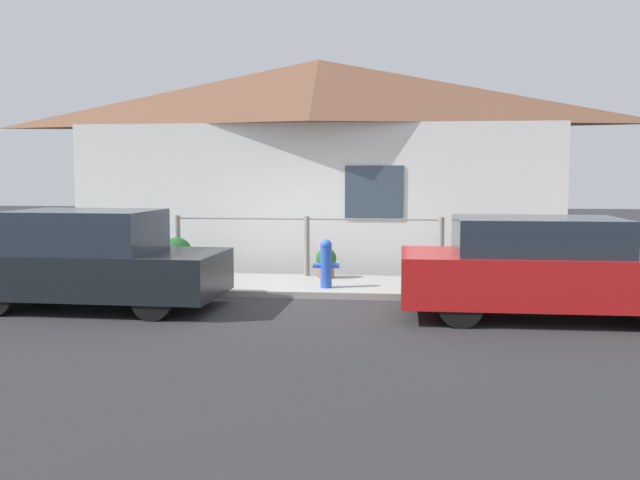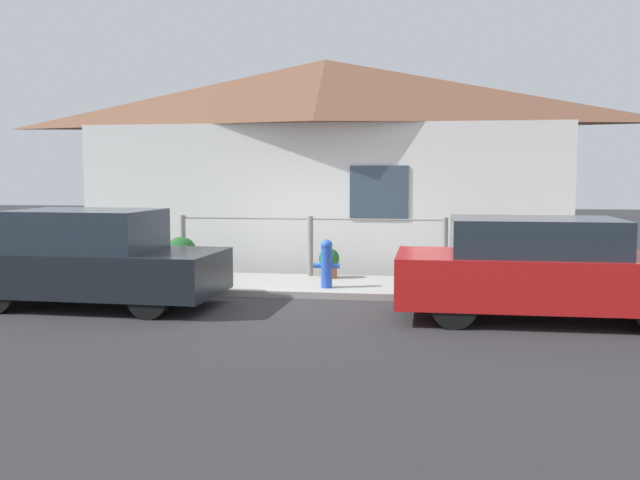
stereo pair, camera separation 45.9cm
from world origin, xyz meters
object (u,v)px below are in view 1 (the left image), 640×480
car_left (93,261)px  fire_hydrant (326,262)px  car_right (546,268)px  potted_plant_by_fence (176,254)px  potted_plant_corner (472,263)px  potted_plant_near_hydrant (326,262)px

car_left → fire_hydrant: car_left is taller
car_right → potted_plant_by_fence: 6.54m
potted_plant_corner → fire_hydrant: bearing=-154.0°
potted_plant_by_fence → potted_plant_corner: potted_plant_by_fence is taller
car_left → potted_plant_by_fence: 2.67m
fire_hydrant → potted_plant_near_hydrant: 1.09m
car_left → car_right: (6.38, -0.00, -0.01)m
potted_plant_by_fence → car_left: bearing=-98.6°
fire_hydrant → potted_plant_near_hydrant: (-0.11, 1.08, -0.13)m
car_right → potted_plant_near_hydrant: size_ratio=7.45×
car_left → potted_plant_by_fence: car_left is taller
car_left → car_right: bearing=1.7°
potted_plant_by_fence → fire_hydrant: bearing=-20.7°
car_left → fire_hydrant: 3.60m
car_right → potted_plant_near_hydrant: car_right is taller
car_right → fire_hydrant: car_right is taller
fire_hydrant → potted_plant_corner: fire_hydrant is taller
car_right → fire_hydrant: 3.51m
potted_plant_near_hydrant → potted_plant_corner: (2.56, 0.11, 0.01)m
car_left → fire_hydrant: (3.24, 1.56, -0.17)m
car_left → potted_plant_near_hydrant: (3.12, 2.64, -0.30)m
potted_plant_near_hydrant → car_left: bearing=-139.8°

